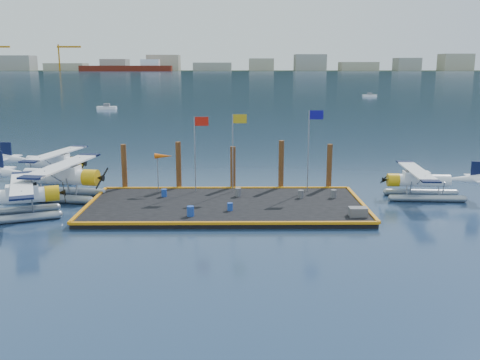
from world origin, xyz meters
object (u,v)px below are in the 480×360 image
Objects in this scene: drum_4 at (334,194)px; piling_2 at (233,169)px; seaplane_d at (420,182)px; flagpole_red at (197,142)px; drum_1 at (230,207)px; piling_0 at (124,168)px; flagpole_blue at (311,139)px; crate at (358,212)px; piling_1 at (179,167)px; drum_5 at (238,192)px; drum_0 at (164,193)px; piling_4 at (329,168)px; seaplane_b at (59,179)px; drum_2 at (301,194)px; windsock at (163,157)px; seaplane_c at (53,164)px; drum_3 at (190,211)px; flagpole_yellow at (235,141)px; piling_3 at (281,166)px; seaplane_a at (17,199)px.

drum_4 is 8.68m from piling_2.
flagpole_red reaches higher than seaplane_d.
piling_0 is at bearing 140.20° from drum_1.
piling_0 is at bearing 173.99° from flagpole_blue.
flagpole_blue is at bearing 42.15° from drum_1.
piling_0 reaches higher than drum_4.
piling_1 is at bearing 145.70° from crate.
drum_5 is at bearing 97.18° from seaplane_d.
drum_0 is 0.15× the size of piling_4.
drum_1 is at bearing 170.25° from crate.
seaplane_b is 17.55× the size of drum_2.
flagpole_red is (-10.53, 2.14, 3.68)m from drum_4.
seaplane_c is at bearing 149.48° from windsock.
piling_0 is at bearing 155.27° from windsock.
piling_1 is at bearing 146.50° from drum_5.
drum_3 is at bearing 57.39° from seaplane_c.
piling_4 is (7.59, 3.25, 1.27)m from drum_5.
seaplane_b is at bearing -170.02° from piling_2.
crate is (-6.35, -6.40, -0.62)m from seaplane_d.
seaplane_c is 13.06m from piling_1.
drum_4 is (21.37, -1.35, -0.91)m from seaplane_b.
seaplane_d is at bearing 18.15° from drum_1.
flagpole_yellow is 1.55× the size of piling_4.
drum_5 is 0.21× the size of windsock.
drum_1 is 8.58m from piling_3.
piling_2 is at bearing 180.00° from piling_3.
seaplane_a is 15.11× the size of drum_0.
drum_1 is at bearing -98.00° from drum_5.
piling_2 is at bearing 72.13° from drum_3.
flagpole_yellow is (-8.26, 7.24, 3.81)m from crate.
piling_0 is 0.95× the size of piling_1.
drum_5 is (15.19, 4.59, -0.68)m from seaplane_a.
drum_4 is at bearing -54.25° from flagpole_blue.
drum_2 is at bearing 101.69° from seaplane_d.
piling_2 is at bearing 85.65° from seaplane_c.
windsock reaches higher than crate.
crate is 19.62m from piling_0.
piling_2 reaches higher than crate.
seaplane_c is 2.36× the size of piling_0.
flagpole_red is at bearing 147.25° from crate.
piling_0 reaches higher than seaplane_c.
piling_0 is 9.00m from piling_2.
drum_0 is 0.99× the size of drum_2.
piling_3 is at bearing 52.05° from drum_3.
piling_1 reaches higher than drum_0.
piling_3 is (9.31, 3.29, 1.45)m from drum_0.
piling_4 is at bearing 90.85° from seaplane_c.
drum_1 is at bearing -93.67° from flagpole_yellow.
drum_0 is 0.16× the size of piling_2.
drum_5 is (-7.33, 0.49, 0.02)m from drum_4.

